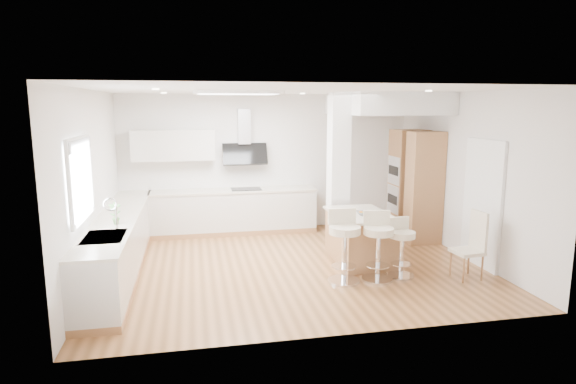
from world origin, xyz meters
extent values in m
plane|color=#A1693B|center=(0.00, 0.00, 0.00)|extent=(6.00, 6.00, 0.00)
cube|color=white|center=(0.00, 0.00, 0.00)|extent=(6.00, 5.00, 0.02)
cube|color=silver|center=(0.00, 2.50, 1.40)|extent=(6.00, 0.04, 2.80)
cube|color=silver|center=(-3.00, 0.00, 1.40)|extent=(0.04, 5.00, 2.80)
cube|color=silver|center=(3.00, 0.00, 1.40)|extent=(0.04, 5.00, 2.80)
cube|color=white|center=(-0.80, 0.60, 2.77)|extent=(1.40, 0.95, 0.05)
cube|color=white|center=(-0.80, 0.60, 2.76)|extent=(1.25, 0.80, 0.03)
cylinder|color=white|center=(-2.00, 1.50, 2.78)|extent=(0.10, 0.10, 0.02)
cylinder|color=white|center=(-2.00, -0.50, 2.78)|extent=(0.10, 0.10, 0.02)
cylinder|color=white|center=(0.50, 1.50, 2.78)|extent=(0.10, 0.10, 0.02)
cylinder|color=white|center=(2.00, 1.00, 2.78)|extent=(0.10, 0.10, 0.02)
cylinder|color=white|center=(2.00, -0.50, 2.78)|extent=(0.10, 0.10, 0.02)
cube|color=white|center=(-2.96, -0.90, 1.65)|extent=(0.03, 1.15, 0.95)
cube|color=white|center=(-2.95, -0.90, 2.15)|extent=(0.04, 1.28, 0.06)
cube|color=white|center=(-2.95, -0.90, 1.15)|extent=(0.04, 1.28, 0.06)
cube|color=white|center=(-2.95, -1.51, 1.65)|extent=(0.04, 0.06, 0.95)
cube|color=white|center=(-2.95, -0.29, 1.65)|extent=(0.04, 0.06, 0.95)
cube|color=#B1B5BA|center=(-2.94, -0.90, 2.08)|extent=(0.03, 1.18, 0.14)
cube|color=#483F38|center=(2.99, -0.60, 1.00)|extent=(0.02, 0.90, 2.00)
cube|color=white|center=(2.97, -0.60, 1.00)|extent=(0.05, 1.00, 2.10)
cube|color=#AD784A|center=(-2.70, 0.25, 0.05)|extent=(0.60, 4.50, 0.10)
cube|color=beige|center=(-2.70, 0.25, 0.48)|extent=(0.60, 4.50, 0.76)
cube|color=beige|center=(-2.70, 0.25, 0.88)|extent=(0.63, 4.50, 0.04)
cube|color=silver|center=(-2.70, -1.00, 0.89)|extent=(0.50, 0.75, 0.02)
cube|color=silver|center=(-2.70, -1.18, 0.84)|extent=(0.40, 0.34, 0.10)
cube|color=silver|center=(-2.70, -0.82, 0.84)|extent=(0.40, 0.34, 0.10)
cylinder|color=silver|center=(-2.58, -0.70, 1.08)|extent=(0.02, 0.02, 0.36)
torus|color=silver|center=(-2.65, -0.70, 1.26)|extent=(0.18, 0.02, 0.18)
imported|color=#548E48|center=(-2.65, -0.35, 1.06)|extent=(0.17, 0.12, 0.33)
cube|color=#AD784A|center=(-0.75, 2.20, 0.05)|extent=(3.30, 0.60, 0.10)
cube|color=beige|center=(-0.75, 2.20, 0.48)|extent=(3.30, 0.60, 0.76)
cube|color=beige|center=(-0.75, 2.20, 0.88)|extent=(3.33, 0.63, 0.04)
cube|color=black|center=(-0.50, 2.20, 0.91)|extent=(0.60, 0.40, 0.01)
cube|color=beige|center=(-1.90, 2.33, 1.80)|extent=(1.60, 0.34, 0.60)
cube|color=silver|center=(-0.50, 2.40, 2.15)|extent=(0.25, 0.18, 0.70)
cube|color=black|center=(-0.50, 2.32, 1.60)|extent=(0.90, 0.26, 0.44)
cube|color=white|center=(1.05, 0.95, 1.40)|extent=(0.35, 0.35, 2.80)
cube|color=white|center=(2.10, 1.40, 2.60)|extent=(1.78, 2.20, 0.40)
cube|color=#AD784A|center=(2.68, 1.50, 1.05)|extent=(0.62, 0.62, 2.10)
cube|color=#AD784A|center=(2.68, 0.80, 1.05)|extent=(0.62, 0.40, 2.10)
cube|color=silver|center=(2.37, 1.50, 1.30)|extent=(0.02, 0.55, 0.55)
cube|color=silver|center=(2.37, 1.50, 0.72)|extent=(0.02, 0.55, 0.55)
cube|color=black|center=(2.36, 1.50, 1.30)|extent=(0.01, 0.45, 0.18)
cube|color=black|center=(2.36, 1.50, 0.72)|extent=(0.01, 0.45, 0.18)
cube|color=#AD784A|center=(1.14, -0.02, 0.39)|extent=(0.83, 1.29, 0.79)
cube|color=beige|center=(1.14, -0.02, 0.81)|extent=(0.90, 1.36, 0.04)
imported|color=gray|center=(1.14, -0.16, 0.85)|extent=(0.24, 0.24, 0.06)
sphere|color=orange|center=(1.18, -0.16, 0.86)|extent=(0.06, 0.06, 0.06)
sphere|color=orange|center=(1.10, -0.14, 0.86)|extent=(0.06, 0.06, 0.06)
sphere|color=olive|center=(1.14, -0.19, 0.86)|extent=(0.06, 0.06, 0.06)
cylinder|color=silver|center=(0.59, -0.89, 0.02)|extent=(0.50, 0.50, 0.03)
cylinder|color=silver|center=(0.59, -0.89, 0.38)|extent=(0.08, 0.08, 0.71)
cylinder|color=silver|center=(0.59, -0.89, 0.24)|extent=(0.39, 0.39, 0.02)
cylinder|color=beige|center=(0.59, -0.89, 0.79)|extent=(0.48, 0.48, 0.11)
cube|color=beige|center=(0.60, -0.72, 0.95)|extent=(0.42, 0.07, 0.24)
cylinder|color=silver|center=(1.10, -0.93, 0.02)|extent=(0.53, 0.53, 0.03)
cylinder|color=silver|center=(1.10, -0.93, 0.37)|extent=(0.08, 0.08, 0.68)
cylinder|color=silver|center=(1.10, -0.93, 0.23)|extent=(0.41, 0.41, 0.02)
cylinder|color=beige|center=(1.10, -0.93, 0.76)|extent=(0.51, 0.51, 0.10)
cube|color=beige|center=(1.13, -0.76, 0.91)|extent=(0.40, 0.12, 0.23)
cylinder|color=silver|center=(1.51, -0.85, 0.01)|extent=(0.43, 0.43, 0.03)
cylinder|color=silver|center=(1.51, -0.85, 0.32)|extent=(0.07, 0.07, 0.60)
cylinder|color=silver|center=(1.51, -0.85, 0.20)|extent=(0.33, 0.33, 0.01)
cylinder|color=beige|center=(1.51, -0.85, 0.66)|extent=(0.41, 0.41, 0.09)
cube|color=beige|center=(1.50, -0.70, 0.80)|extent=(0.35, 0.07, 0.20)
cube|color=beige|center=(2.44, -1.11, 0.42)|extent=(0.43, 0.43, 0.05)
cube|color=beige|center=(2.61, -1.10, 0.71)|extent=(0.08, 0.37, 0.64)
cylinder|color=#AD784A|center=(2.29, -1.28, 0.19)|extent=(0.03, 0.03, 0.39)
cylinder|color=#AD784A|center=(2.26, -0.97, 0.19)|extent=(0.03, 0.03, 0.39)
cylinder|color=#AD784A|center=(2.61, -1.26, 0.19)|extent=(0.03, 0.03, 0.39)
cylinder|color=#AD784A|center=(2.58, -0.94, 0.19)|extent=(0.03, 0.03, 0.39)
camera|label=1|loc=(-1.54, -7.36, 2.57)|focal=30.00mm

